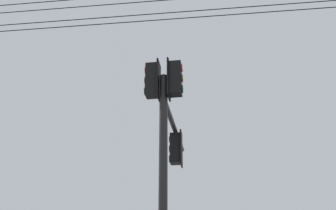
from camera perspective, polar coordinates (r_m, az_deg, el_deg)
signal_mast_assembly at (r=9.21m, az=-0.12°, el=-6.51°), size 4.16×0.96×7.19m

